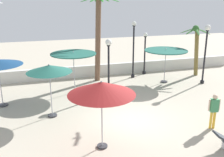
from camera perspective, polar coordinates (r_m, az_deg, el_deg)
name	(u,v)px	position (r m, az deg, el deg)	size (l,w,h in m)	color
ground_plane	(129,122)	(13.17, 3.80, -9.43)	(56.00, 56.00, 0.00)	#B2A893
boundary_wall	(92,71)	(20.54, -4.46, 1.70)	(25.20, 0.30, 0.89)	silver
patio_umbrella_0	(73,55)	(16.64, -8.39, 5.05)	(2.86, 2.86, 2.71)	#333338
patio_umbrella_1	(49,69)	(13.25, -13.50, 2.00)	(2.25, 2.25, 2.79)	#333338
patio_umbrella_2	(166,52)	(18.96, 11.64, 5.73)	(3.02, 3.02, 2.51)	#333338
patio_umbrella_3	(102,88)	(10.06, -2.28, -2.16)	(2.66, 2.66, 2.86)	#333338
palm_tree_1	(196,44)	(21.30, 17.82, 7.23)	(2.29, 2.25, 3.94)	brown
palm_tree_2	(99,28)	(18.89, -2.95, 10.95)	(2.94, 2.94, 6.29)	brown
lamp_post_0	(134,46)	(19.82, 4.70, 7.07)	(0.33, 0.33, 4.26)	black
lamp_post_1	(109,59)	(16.10, -0.74, 4.21)	(0.40, 0.40, 3.53)	black
lamp_post_2	(145,51)	(20.98, 7.16, 5.94)	(0.32, 0.32, 3.32)	black
lamp_post_3	(206,46)	(19.37, 19.74, 6.67)	(0.40, 0.40, 4.17)	black
guest_0	(214,108)	(13.01, 21.29, -5.99)	(0.55, 0.30, 1.70)	gold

